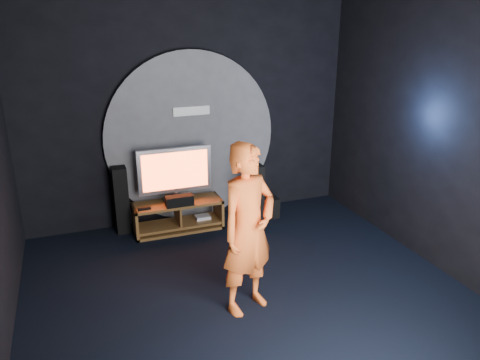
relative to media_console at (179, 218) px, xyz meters
name	(u,v)px	position (x,y,z in m)	size (l,w,h in m)	color
floor	(250,298)	(0.34, -2.05, -0.20)	(5.00, 5.00, 0.00)	black
back_wall	(189,108)	(0.34, 0.45, 1.55)	(5.00, 0.04, 3.50)	black
front_wall	(421,268)	(0.34, -4.55, 1.55)	(5.00, 0.04, 3.50)	black
right_wall	(445,131)	(2.84, -2.05, 1.55)	(0.04, 5.00, 3.50)	black
wall_disc_panel	(191,138)	(0.34, 0.39, 1.11)	(2.60, 0.11, 2.60)	#515156
media_console	(179,218)	(0.00, 0.00, 0.00)	(1.31, 0.45, 0.45)	brown
tv	(175,172)	(-0.01, 0.07, 0.70)	(1.08, 0.22, 0.81)	#A9A9B0
center_speaker	(179,201)	(-0.01, -0.15, 0.33)	(0.40, 0.15, 0.15)	black
remote	(144,209)	(-0.51, -0.12, 0.27)	(0.18, 0.05, 0.02)	black
tower_speaker_left	(121,200)	(-0.79, 0.23, 0.31)	(0.20, 0.22, 1.01)	black
tower_speaker_right	(255,198)	(1.09, -0.37, 0.31)	(0.20, 0.22, 1.01)	black
subwoofer	(268,207)	(1.45, -0.01, -0.03)	(0.29, 0.29, 0.32)	black
player	(248,230)	(0.25, -2.19, 0.74)	(0.69, 0.45, 1.88)	orange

